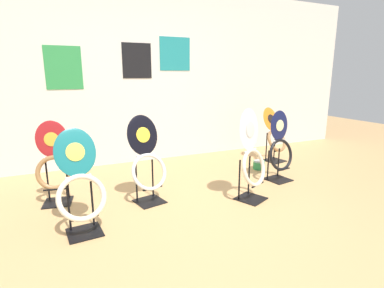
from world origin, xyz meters
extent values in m
plane|color=tan|center=(0.00, 0.00, 0.00)|extent=(14.00, 14.00, 0.00)
cube|color=silver|center=(0.00, 2.44, 1.30)|extent=(8.00, 0.06, 2.60)
cube|color=teal|center=(0.62, 2.41, 1.63)|extent=(0.49, 0.01, 0.50)
cube|color=#2D8E47|center=(-0.97, 2.41, 1.41)|extent=(0.47, 0.01, 0.57)
cube|color=black|center=(0.02, 2.41, 1.52)|extent=(0.43, 0.01, 0.50)
cube|color=black|center=(-0.30, 0.85, 0.01)|extent=(0.33, 0.33, 0.01)
cylinder|color=black|center=(-0.41, 0.92, 0.22)|extent=(0.02, 0.02, 0.42)
cylinder|color=black|center=(-0.22, 0.96, 0.22)|extent=(0.02, 0.02, 0.42)
cylinder|color=black|center=(-0.28, 0.78, 0.18)|extent=(0.22, 0.07, 0.02)
torus|color=silver|center=(-0.29, 0.83, 0.34)|extent=(0.43, 0.27, 0.37)
ellipsoid|color=black|center=(-0.32, 0.95, 0.71)|extent=(0.37, 0.20, 0.42)
ellipsoid|color=yellow|center=(-0.32, 0.94, 0.72)|extent=(0.16, 0.08, 0.16)
sphere|color=silver|center=(-0.40, 0.88, 0.51)|extent=(0.02, 0.02, 0.02)
sphere|color=silver|center=(-0.22, 0.92, 0.51)|extent=(0.02, 0.02, 0.02)
cube|color=black|center=(1.41, 0.83, 0.01)|extent=(0.32, 0.32, 0.01)
cylinder|color=black|center=(1.30, 0.90, 0.20)|extent=(0.02, 0.02, 0.38)
cylinder|color=black|center=(1.49, 0.93, 0.20)|extent=(0.02, 0.02, 0.38)
cylinder|color=black|center=(1.42, 0.75, 0.16)|extent=(0.22, 0.05, 0.02)
torus|color=black|center=(1.41, 0.81, 0.34)|extent=(0.42, 0.20, 0.40)
ellipsoid|color=#141942|center=(1.40, 0.87, 0.71)|extent=(0.31, 0.09, 0.38)
ellipsoid|color=beige|center=(1.41, 0.85, 0.71)|extent=(0.14, 0.04, 0.14)
sphere|color=silver|center=(1.32, 0.84, 0.52)|extent=(0.02, 0.02, 0.02)
sphere|color=silver|center=(1.49, 0.87, 0.52)|extent=(0.02, 0.02, 0.02)
cube|color=black|center=(-1.19, 1.23, 0.01)|extent=(0.32, 0.32, 0.01)
cylinder|color=black|center=(-1.27, 1.34, 0.22)|extent=(0.02, 0.02, 0.42)
cylinder|color=black|center=(-1.08, 1.30, 0.22)|extent=(0.02, 0.02, 0.42)
cylinder|color=black|center=(-1.20, 1.16, 0.18)|extent=(0.22, 0.06, 0.02)
torus|color=#9E7042|center=(-1.19, 1.21, 0.34)|extent=(0.38, 0.19, 0.37)
ellipsoid|color=#AD1E23|center=(-1.19, 1.25, 0.69)|extent=(0.31, 0.09, 0.38)
ellipsoid|color=yellow|center=(-1.19, 1.24, 0.69)|extent=(0.14, 0.04, 0.14)
sphere|color=silver|center=(-1.27, 1.26, 0.50)|extent=(0.02, 0.02, 0.02)
sphere|color=silver|center=(-1.10, 1.23, 0.50)|extent=(0.02, 0.02, 0.02)
cube|color=black|center=(1.94, 1.54, 0.01)|extent=(0.33, 0.33, 0.01)
cylinder|color=black|center=(1.82, 1.61, 0.23)|extent=(0.02, 0.02, 0.44)
cylinder|color=black|center=(2.02, 1.65, 0.23)|extent=(0.02, 0.02, 0.44)
cylinder|color=black|center=(1.95, 1.47, 0.19)|extent=(0.22, 0.06, 0.02)
torus|color=#9E7042|center=(1.94, 1.52, 0.33)|extent=(0.41, 0.29, 0.34)
ellipsoid|color=orange|center=(1.91, 1.66, 0.65)|extent=(0.33, 0.21, 0.36)
ellipsoid|color=black|center=(1.91, 1.65, 0.65)|extent=(0.15, 0.08, 0.14)
sphere|color=silver|center=(1.84, 1.58, 0.47)|extent=(0.02, 0.02, 0.02)
sphere|color=silver|center=(2.01, 1.62, 0.47)|extent=(0.02, 0.02, 0.02)
cube|color=black|center=(-0.99, 0.46, 0.01)|extent=(0.30, 0.30, 0.01)
cylinder|color=black|center=(-1.10, 0.54, 0.22)|extent=(0.02, 0.02, 0.41)
cylinder|color=black|center=(-0.90, 0.56, 0.22)|extent=(0.02, 0.02, 0.41)
cylinder|color=black|center=(-0.99, 0.38, 0.17)|extent=(0.22, 0.04, 0.02)
torus|color=beige|center=(-0.99, 0.44, 0.34)|extent=(0.42, 0.27, 0.37)
ellipsoid|color=#197075|center=(-1.00, 0.60, 0.69)|extent=(0.35, 0.19, 0.40)
ellipsoid|color=#EADB4C|center=(-1.00, 0.58, 0.69)|extent=(0.16, 0.07, 0.15)
sphere|color=silver|center=(-1.09, 0.52, 0.49)|extent=(0.02, 0.02, 0.02)
sphere|color=silver|center=(-0.90, 0.54, 0.49)|extent=(0.02, 0.02, 0.02)
cube|color=black|center=(0.73, 0.47, 0.01)|extent=(0.37, 0.37, 0.01)
cylinder|color=black|center=(0.60, 0.51, 0.23)|extent=(0.02, 0.02, 0.44)
cylinder|color=black|center=(0.78, 0.59, 0.23)|extent=(0.02, 0.02, 0.44)
cylinder|color=black|center=(0.76, 0.40, 0.19)|extent=(0.21, 0.11, 0.02)
torus|color=beige|center=(0.74, 0.45, 0.37)|extent=(0.44, 0.31, 0.40)
ellipsoid|color=white|center=(0.71, 0.52, 0.76)|extent=(0.36, 0.21, 0.45)
ellipsoid|color=silver|center=(0.71, 0.50, 0.77)|extent=(0.16, 0.09, 0.17)
sphere|color=silver|center=(0.62, 0.45, 0.54)|extent=(0.02, 0.02, 0.02)
sphere|color=silver|center=(0.81, 0.53, 0.54)|extent=(0.02, 0.02, 0.02)
cylinder|color=#2D8E4C|center=(1.46, 1.30, 0.06)|extent=(0.17, 0.17, 0.12)
torus|color=silver|center=(1.46, 1.30, 0.11)|extent=(0.17, 0.17, 0.01)
cylinder|color=#B2B2B7|center=(1.46, 1.30, 0.12)|extent=(0.15, 0.15, 0.00)
camera|label=1|loc=(-1.11, -2.04, 1.33)|focal=28.00mm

